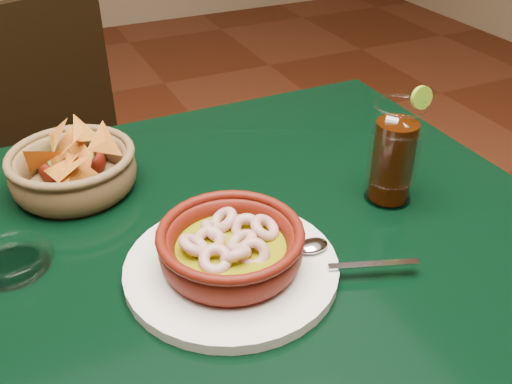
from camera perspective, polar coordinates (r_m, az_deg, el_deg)
name	(u,v)px	position (r m, az deg, el deg)	size (l,w,h in m)	color
dining_table	(169,292)	(0.90, -8.73, -9.89)	(1.20, 0.80, 0.75)	black
dining_chair	(80,168)	(1.56, -17.22, 2.35)	(0.55, 0.55, 0.91)	black
shrimp_plate	(231,252)	(0.76, -2.48, -6.04)	(0.37, 0.29, 0.08)	silver
chip_basket	(73,169)	(0.97, -17.81, 2.19)	(0.24, 0.24, 0.14)	brown
guacamole_ramekin	(72,163)	(1.02, -17.92, 2.74)	(0.13, 0.13, 0.04)	#4A0E07
cola_drink	(394,154)	(0.91, 13.61, 3.67)	(0.16, 0.16, 0.19)	white
glass_ashtray	(11,260)	(0.85, -23.29, -6.29)	(0.12, 0.12, 0.03)	white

